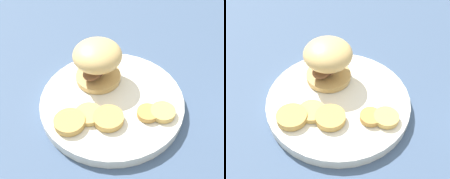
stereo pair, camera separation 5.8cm
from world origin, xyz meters
TOP-DOWN VIEW (x-y plane):
  - ground_plane at (0.00, 0.00)m, footprint 4.00×4.00m
  - dinner_plate at (0.00, 0.00)m, footprint 0.28×0.28m
  - sandwich at (-0.06, -0.02)m, footprint 0.10×0.10m
  - potato_round_0 at (0.05, 0.06)m, footprint 0.04×0.04m
  - potato_round_1 at (0.05, 0.09)m, footprint 0.05×0.05m
  - potato_round_2 at (0.05, -0.01)m, footprint 0.06×0.06m
  - potato_round_3 at (0.04, -0.05)m, footprint 0.05×0.05m
  - potato_round_4 at (0.05, -0.08)m, footprint 0.06×0.06m

SIDE VIEW (x-z plane):
  - ground_plane at x=0.00m, z-range 0.00..0.00m
  - dinner_plate at x=0.00m, z-range 0.00..0.02m
  - potato_round_3 at x=0.04m, z-range 0.02..0.03m
  - potato_round_0 at x=0.05m, z-range 0.02..0.03m
  - potato_round_1 at x=0.05m, z-range 0.02..0.03m
  - potato_round_2 at x=0.05m, z-range 0.02..0.04m
  - potato_round_4 at x=0.05m, z-range 0.02..0.04m
  - sandwich at x=-0.06m, z-range 0.03..0.11m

